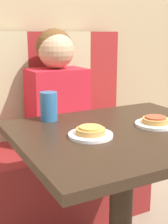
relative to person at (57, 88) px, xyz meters
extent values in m
cube|color=tan|center=(0.00, 0.30, 0.47)|extent=(7.00, 0.05, 2.60)
cube|color=maroon|center=(0.00, 0.00, -0.59)|extent=(1.09, 0.50, 0.49)
cube|color=tan|center=(-0.22, 0.21, -0.01)|extent=(0.22, 0.07, 0.67)
cube|color=maroon|center=(0.00, 0.21, -0.01)|extent=(0.22, 0.07, 0.67)
cube|color=tan|center=(0.22, 0.21, -0.01)|extent=(0.22, 0.07, 0.67)
cube|color=maroon|center=(0.43, 0.21, -0.01)|extent=(0.22, 0.07, 0.67)
cube|color=black|center=(0.00, -0.69, -0.08)|extent=(0.86, 0.73, 0.03)
cylinder|color=black|center=(0.00, -0.69, -0.47)|extent=(0.10, 0.10, 0.73)
cube|color=red|center=(0.00, 0.00, -0.12)|extent=(0.33, 0.23, 0.46)
sphere|color=tan|center=(0.00, 0.00, 0.22)|extent=(0.21, 0.21, 0.21)
sphere|color=brown|center=(0.00, 0.02, 0.24)|extent=(0.21, 0.21, 0.21)
cylinder|color=white|center=(-0.16, -0.70, -0.06)|extent=(0.17, 0.17, 0.01)
cylinder|color=white|center=(0.16, -0.70, -0.06)|extent=(0.17, 0.17, 0.01)
cylinder|color=#C68E47|center=(-0.16, -0.70, -0.04)|extent=(0.11, 0.11, 0.02)
cylinder|color=gold|center=(-0.16, -0.70, -0.03)|extent=(0.09, 0.09, 0.01)
cylinder|color=#C68E47|center=(0.16, -0.70, -0.04)|extent=(0.11, 0.11, 0.02)
cylinder|color=#AD472D|center=(0.16, -0.70, -0.03)|extent=(0.09, 0.09, 0.01)
cylinder|color=#2D669E|center=(-0.21, -0.41, 0.00)|extent=(0.08, 0.08, 0.13)
camera|label=1|loc=(-0.70, -1.68, 0.32)|focal=50.00mm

